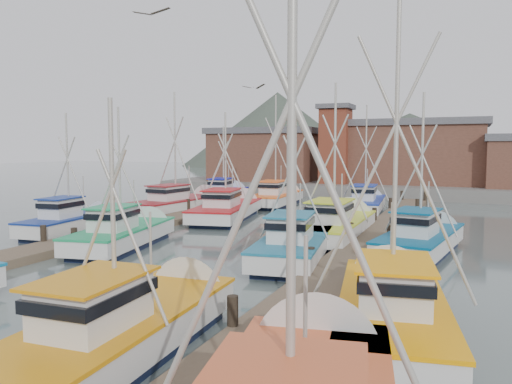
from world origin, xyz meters
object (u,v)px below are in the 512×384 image
at_px(lookout_tower, 335,143).
at_px(boat_1, 132,325).
at_px(boat_4, 127,234).
at_px(boat_12, 278,197).
at_px(boat_8, 229,209).

height_order(lookout_tower, boat_1, lookout_tower).
height_order(boat_4, boat_12, boat_12).
relative_size(boat_4, boat_12, 0.83).
distance_m(boat_4, boat_12, 20.61).
xyz_separation_m(lookout_tower, boat_1, (6.01, -43.65, -4.88)).
bearing_deg(boat_8, lookout_tower, 72.81).
xyz_separation_m(lookout_tower, boat_8, (-2.22, -21.69, -4.87)).
bearing_deg(lookout_tower, boat_12, -99.48).
height_order(boat_1, boat_8, boat_8).
bearing_deg(boat_12, boat_1, -80.06).
bearing_deg(boat_12, boat_4, -95.77).
bearing_deg(boat_4, boat_8, 76.90).
distance_m(lookout_tower, boat_12, 13.33).
distance_m(lookout_tower, boat_8, 22.34).
relative_size(lookout_tower, boat_4, 0.98).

